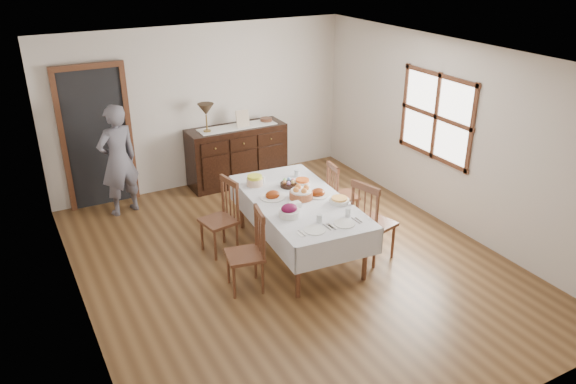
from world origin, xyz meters
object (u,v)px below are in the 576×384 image
chair_left_far (222,216)px  chair_right_far (340,193)px  sideboard (237,155)px  table_lamp (206,110)px  chair_right_near (371,220)px  person (118,157)px  chair_left_near (249,250)px  dining_table (298,206)px

chair_left_far → chair_right_far: size_ratio=1.08×
sideboard → table_lamp: 0.98m
chair_right_near → sideboard: chair_right_near is taller
chair_right_near → person: person is taller
chair_left_near → chair_left_far: 0.97m
sideboard → table_lamp: (-0.51, -0.03, 0.84)m
chair_right_far → sideboard: 2.18m
chair_left_near → sideboard: (1.16, 2.97, -0.01)m
chair_right_far → sideboard: size_ratio=0.57×
chair_left_far → chair_right_far: (1.79, -0.06, -0.04)m
chair_right_far → sideboard: (-0.69, 2.06, 0.02)m
chair_right_far → person: size_ratio=0.52×
chair_right_far → person: (-2.66, 1.83, 0.42)m
chair_right_near → person: (-2.44, 2.88, 0.34)m
dining_table → chair_right_near: size_ratio=2.09×
chair_left_far → table_lamp: size_ratio=2.16×
chair_right_near → person: size_ratio=0.61×
sideboard → table_lamp: table_lamp is taller
sideboard → person: size_ratio=0.91×
chair_left_near → person: person is taller
dining_table → chair_left_near: 1.04m
table_lamp → chair_left_far: bearing=-106.5°
chair_left_near → person: bearing=-152.0°
chair_right_near → chair_right_far: bearing=-25.7°
chair_right_near → person: 3.79m
dining_table → person: person is taller
dining_table → chair_left_near: bearing=-149.1°
person → table_lamp: 1.54m
chair_left_near → chair_right_near: 1.63m
person → chair_left_near: bearing=89.4°
dining_table → chair_left_near: size_ratio=2.29×
chair_left_near → table_lamp: table_lamp is taller
dining_table → chair_left_near: chair_left_near is taller
person → chair_left_far: bearing=99.2°
chair_left_near → table_lamp: size_ratio=2.16×
chair_left_near → chair_right_near: (1.63, -0.14, 0.05)m
chair_right_near → chair_left_far: bearing=41.0°
person → chair_right_near: bearing=113.1°
dining_table → sideboard: bearing=88.8°
chair_left_far → dining_table: bearing=49.5°
chair_right_far → chair_right_near: bearing=175.9°
chair_left_near → person: 2.88m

